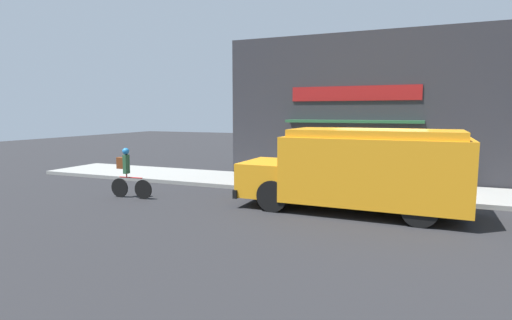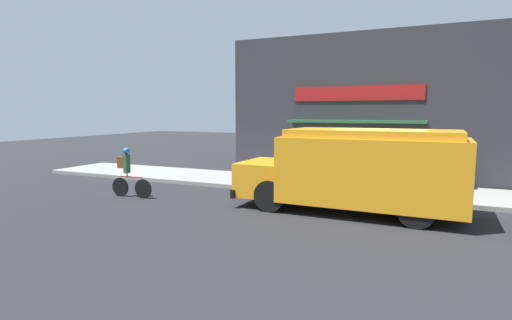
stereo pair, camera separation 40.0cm
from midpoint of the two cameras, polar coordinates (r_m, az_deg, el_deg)
ground_plane at (r=12.75m, az=18.03°, el=-5.69°), size 70.00×70.00×0.00m
sidewalk at (r=14.17m, az=18.67°, el=-4.19°), size 28.00×2.94×0.14m
storefront at (r=15.55m, az=19.48°, el=6.97°), size 12.77×0.79×5.68m
school_bus at (r=11.03m, az=15.25°, el=-1.31°), size 6.04×2.65×2.24m
cyclist at (r=13.23m, az=-17.01°, el=-1.71°), size 1.48×0.21×1.59m
trash_bin at (r=15.10m, az=27.64°, el=-2.00°), size 0.64×0.64×0.87m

